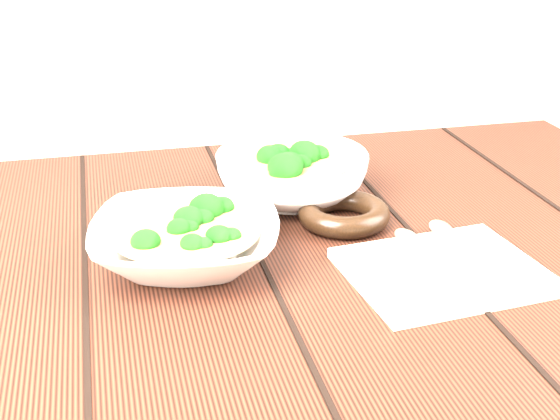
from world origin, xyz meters
name	(u,v)px	position (x,y,z in m)	size (l,w,h in m)	color
table	(273,334)	(0.00, 0.00, 0.63)	(1.20, 0.80, 0.75)	#36190F
soup_bowl_front	(186,240)	(-0.11, -0.01, 0.78)	(0.25, 0.25, 0.06)	white
soup_bowl_back	(292,174)	(0.06, 0.15, 0.79)	(0.24, 0.24, 0.08)	white
trivet	(344,214)	(0.10, 0.05, 0.76)	(0.12, 0.12, 0.03)	black
napkin	(444,271)	(0.17, -0.11, 0.76)	(0.21, 0.17, 0.01)	beige
spoon_left	(418,249)	(0.16, -0.07, 0.76)	(0.03, 0.17, 0.01)	#9E9B8B
spoon_right	(449,240)	(0.20, -0.05, 0.76)	(0.04, 0.17, 0.01)	#9E9B8B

